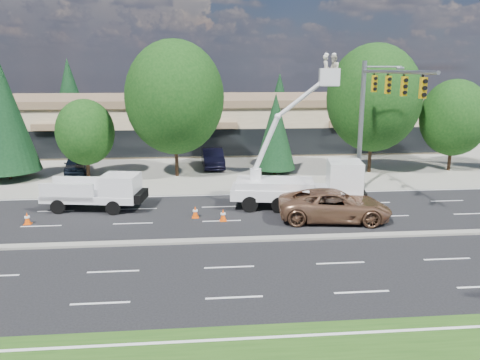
{
  "coord_description": "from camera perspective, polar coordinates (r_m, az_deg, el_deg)",
  "views": [
    {
      "loc": [
        -1.24,
        -22.21,
        8.53
      ],
      "look_at": [
        1.05,
        3.17,
        2.4
      ],
      "focal_mm": 35.0,
      "sensor_mm": 36.0,
      "label": 1
    }
  ],
  "objects": [
    {
      "name": "tree_back_b",
      "position": [
        64.35,
        -7.75,
        10.68
      ],
      "size": [
        5.18,
        5.18,
        10.2
      ],
      "color": "#332114",
      "rests_on": "ground"
    },
    {
      "name": "tree_front_b",
      "position": [
        40.18,
        -26.92,
        7.2
      ],
      "size": [
        4.84,
        4.84,
        9.54
      ],
      "color": "#332114",
      "rests_on": "ground"
    },
    {
      "name": "traffic_cone_d",
      "position": [
        28.65,
        13.5,
        -3.48
      ],
      "size": [
        0.4,
        0.4,
        0.7
      ],
      "color": "#E74B07",
      "rests_on": "ground"
    },
    {
      "name": "tree_back_a",
      "position": [
        66.45,
        -20.07,
        9.88
      ],
      "size": [
        4.96,
        4.96,
        9.78
      ],
      "color": "#332114",
      "rests_on": "ground"
    },
    {
      "name": "concrete_apron",
      "position": [
        43.08,
        -3.41,
        2.08
      ],
      "size": [
        140.0,
        22.0,
        0.01
      ],
      "primitive_type": "cube",
      "color": "gray",
      "rests_on": "ground"
    },
    {
      "name": "parked_car_west",
      "position": [
        41.19,
        -19.38,
        1.84
      ],
      "size": [
        2.45,
        4.56,
        1.47
      ],
      "primitive_type": "imported",
      "rotation": [
        0.0,
        0.0,
        0.17
      ],
      "color": "black",
      "rests_on": "ground"
    },
    {
      "name": "signal_mast",
      "position": [
        31.45,
        16.03,
        8.49
      ],
      "size": [
        2.76,
        10.16,
        9.0
      ],
      "color": "gray",
      "rests_on": "ground"
    },
    {
      "name": "tree_back_c",
      "position": [
        65.33,
        4.83,
        9.69
      ],
      "size": [
        3.99,
        3.99,
        7.87
      ],
      "color": "#332114",
      "rests_on": "ground"
    },
    {
      "name": "tree_back_d",
      "position": [
        68.39,
        14.94,
        9.94
      ],
      "size": [
        4.53,
        4.53,
        8.93
      ],
      "color": "#332114",
      "rests_on": "ground"
    },
    {
      "name": "tree_front_g",
      "position": [
        43.04,
        24.63,
        6.91
      ],
      "size": [
        5.52,
        5.52,
        7.66
      ],
      "color": "#332114",
      "rests_on": "ground"
    },
    {
      "name": "parked_car_east",
      "position": [
        41.04,
        -3.34,
        2.69
      ],
      "size": [
        2.01,
        5.15,
        1.67
      ],
      "primitive_type": "imported",
      "rotation": [
        0.0,
        0.0,
        0.05
      ],
      "color": "black",
      "rests_on": "ground"
    },
    {
      "name": "tree_front_e",
      "position": [
        38.06,
        4.34,
        5.93
      ],
      "size": [
        3.34,
        3.34,
        6.58
      ],
      "color": "#332114",
      "rests_on": "ground"
    },
    {
      "name": "traffic_cone_a",
      "position": [
        28.76,
        -24.52,
        -4.28
      ],
      "size": [
        0.4,
        0.4,
        0.7
      ],
      "color": "#E74B07",
      "rests_on": "ground"
    },
    {
      "name": "ground",
      "position": [
        23.83,
        -1.85,
        -7.46
      ],
      "size": [
        140.0,
        140.0,
        0.0
      ],
      "primitive_type": "plane",
      "color": "black",
      "rests_on": "ground"
    },
    {
      "name": "tree_front_c",
      "position": [
        38.54,
        -18.34,
        5.55
      ],
      "size": [
        4.48,
        4.48,
        6.22
      ],
      "color": "#332114",
      "rests_on": "ground"
    },
    {
      "name": "road_median",
      "position": [
        23.81,
        -1.85,
        -7.32
      ],
      "size": [
        120.0,
        0.55,
        0.12
      ],
      "primitive_type": "cube",
      "color": "gray",
      "rests_on": "ground"
    },
    {
      "name": "minivan",
      "position": [
        27.26,
        11.44,
        -3.04
      ],
      "size": [
        6.71,
        3.78,
        1.77
      ],
      "primitive_type": "imported",
      "rotation": [
        0.0,
        0.0,
        1.43
      ],
      "color": "#885E42",
      "rests_on": "ground"
    },
    {
      "name": "utility_pickup",
      "position": [
        29.99,
        -16.83,
        -1.78
      ],
      "size": [
        6.06,
        3.03,
        2.22
      ],
      "rotation": [
        0.0,
        0.0,
        -0.16
      ],
      "color": "white",
      "rests_on": "ground"
    },
    {
      "name": "tree_front_d",
      "position": [
        37.32,
        -7.97,
        9.93
      ],
      "size": [
        7.73,
        7.73,
        10.72
      ],
      "color": "#332114",
      "rests_on": "ground"
    },
    {
      "name": "tree_front_f",
      "position": [
        39.92,
        15.98,
        9.58
      ],
      "size": [
        7.56,
        7.56,
        10.5
      ],
      "color": "#332114",
      "rests_on": "ground"
    },
    {
      "name": "traffic_cone_c",
      "position": [
        26.78,
        -2.08,
        -4.29
      ],
      "size": [
        0.4,
        0.4,
        0.7
      ],
      "color": "#E74B07",
      "rests_on": "ground"
    },
    {
      "name": "bucket_truck",
      "position": [
        29.05,
        8.09,
        0.3
      ],
      "size": [
        8.19,
        3.64,
        9.37
      ],
      "rotation": [
        0.0,
        0.0,
        -0.17
      ],
      "color": "white",
      "rests_on": "ground"
    },
    {
      "name": "strip_mall",
      "position": [
        52.51,
        -3.81,
        7.26
      ],
      "size": [
        50.4,
        15.4,
        5.5
      ],
      "color": "tan",
      "rests_on": "ground"
    },
    {
      "name": "traffic_cone_b",
      "position": [
        27.45,
        -5.48,
        -3.9
      ],
      "size": [
        0.4,
        0.4,
        0.7
      ],
      "color": "#E74B07",
      "rests_on": "ground"
    }
  ]
}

